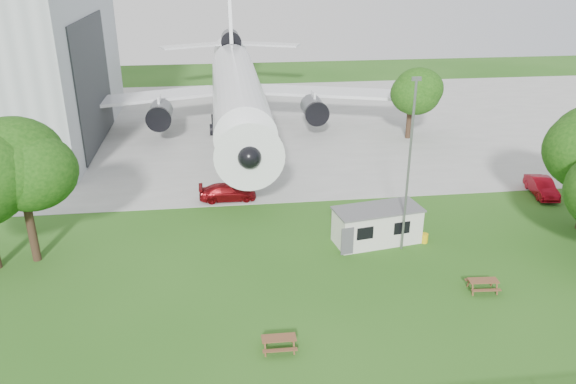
{
  "coord_description": "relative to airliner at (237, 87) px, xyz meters",
  "views": [
    {
      "loc": [
        -4.07,
        -27.31,
        19.22
      ],
      "look_at": [
        0.36,
        8.0,
        4.0
      ],
      "focal_mm": 35.0,
      "sensor_mm": 36.0,
      "label": 1
    }
  ],
  "objects": [
    {
      "name": "site_cabin",
      "position": [
        8.72,
        -28.37,
        -3.96
      ],
      "size": [
        6.93,
        3.72,
        2.62
      ],
      "color": "silver",
      "rests_on": "ground"
    },
    {
      "name": "airliner",
      "position": [
        0.0,
        0.0,
        0.0
      ],
      "size": [
        46.36,
        47.73,
        17.69
      ],
      "color": "white",
      "rests_on": "ground"
    },
    {
      "name": "tree_west_small",
      "position": [
        -14.84,
        -28.07,
        1.1
      ],
      "size": [
        6.89,
        6.89,
        9.83
      ],
      "color": "#382619",
      "rests_on": "ground"
    },
    {
      "name": "car_ne_sedan",
      "position": [
        25.0,
        -21.94,
        -4.52
      ],
      "size": [
        2.27,
        4.73,
        1.49
      ],
      "primitive_type": "imported",
      "rotation": [
        0.0,
        0.0,
        -0.16
      ],
      "color": "maroon",
      "rests_on": "ground"
    },
    {
      "name": "ground",
      "position": [
        2.0,
        -35.86,
        -5.27
      ],
      "size": [
        160.0,
        160.0,
        0.0
      ],
      "primitive_type": "plane",
      "color": "#3A6D23"
    },
    {
      "name": "lamp_mast",
      "position": [
        10.2,
        -29.66,
        0.73
      ],
      "size": [
        0.16,
        0.16,
        12.0
      ],
      "primitive_type": "cylinder",
      "color": "slate",
      "rests_on": "ground"
    },
    {
      "name": "concrete_apron",
      "position": [
        2.0,
        2.14,
        -5.25
      ],
      "size": [
        120.0,
        46.0,
        0.03
      ],
      "primitive_type": "cube",
      "color": "#B7B7B2",
      "rests_on": "ground"
    },
    {
      "name": "tree_far_apron",
      "position": [
        18.8,
        -4.9,
        0.23
      ],
      "size": [
        6.03,
        6.03,
        8.53
      ],
      "color": "#382619",
      "rests_on": "ground"
    },
    {
      "name": "picnic_east",
      "position": [
        13.48,
        -35.45,
        -5.27
      ],
      "size": [
        1.9,
        1.62,
        0.76
      ],
      "primitive_type": null,
      "rotation": [
        0.0,
        0.0,
        -0.07
      ],
      "color": "brown",
      "rests_on": "ground"
    },
    {
      "name": "picnic_west",
      "position": [
        0.43,
        -39.42,
        -5.27
      ],
      "size": [
        1.82,
        1.52,
        0.76
      ],
      "primitive_type": null,
      "rotation": [
        0.0,
        0.0,
        -0.01
      ],
      "color": "brown",
      "rests_on": "ground"
    },
    {
      "name": "car_apron_van",
      "position": [
        -1.72,
        -19.6,
        -4.58
      ],
      "size": [
        4.79,
        2.03,
        1.38
      ],
      "primitive_type": "imported",
      "rotation": [
        0.0,
        0.0,
        1.59
      ],
      "color": "maroon",
      "rests_on": "ground"
    }
  ]
}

